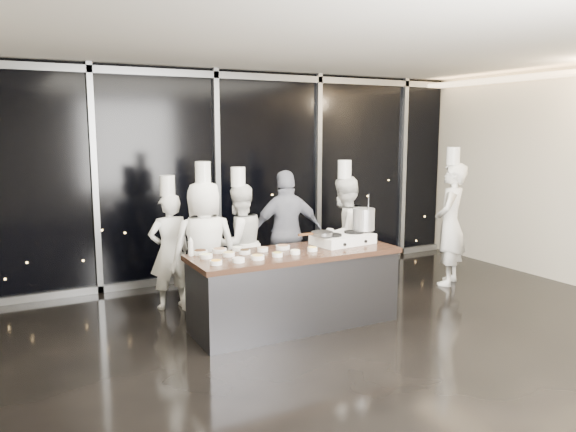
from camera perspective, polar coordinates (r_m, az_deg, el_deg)
name	(u,v)px	position (r m, az deg, el deg)	size (l,w,h in m)	color
ground	(336,352)	(6.04, 4.86, -13.60)	(9.00, 9.00, 0.00)	black
room_shell	(353,135)	(5.68, 6.67, 8.20)	(9.02, 7.02, 3.21)	beige
window_wall	(216,175)	(8.70, -7.28, 4.11)	(8.90, 0.11, 3.20)	black
demo_counter	(295,289)	(6.62, 0.69, -7.38)	(2.46, 0.86, 0.90)	#3B3B40
stove	(343,239)	(6.95, 5.59, -2.31)	(0.77, 0.53, 0.14)	white
frying_pan	(321,234)	(6.73, 3.40, -1.80)	(0.47, 0.29, 0.04)	slate
stock_pot	(364,219)	(7.13, 7.70, -0.33)	(0.28, 0.28, 0.28)	#AFAFB1
prep_bowls	(244,253)	(6.34, -4.45, -3.75)	(1.35, 0.70, 0.05)	white
squeeze_bottle	(191,247)	(6.36, -9.87, -3.07)	(0.06, 0.06, 0.22)	silver
chef_far_left	(169,249)	(7.37, -11.95, -3.33)	(0.57, 0.40, 1.73)	white
chef_left	(205,247)	(7.04, -8.47, -3.14)	(0.87, 0.61, 1.91)	white
chef_center	(239,243)	(7.51, -5.01, -2.73)	(0.86, 0.72, 1.81)	white
guest	(287,233)	(7.81, -0.09, -1.72)	(1.08, 0.59, 1.74)	#131835
chef_right	(344,234)	(8.00, 5.67, -1.79)	(0.95, 0.83, 1.88)	white
chef_side	(450,223)	(8.64, 16.15, -0.69)	(0.79, 0.74, 2.04)	white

